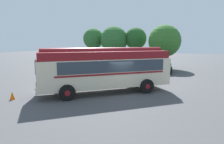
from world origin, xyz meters
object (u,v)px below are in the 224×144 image
at_px(car_mid_right, 164,66).
at_px(traffic_cone, 12,96).
at_px(car_near_left, 122,65).
at_px(car_mid_left, 140,66).
at_px(vintage_bus, 105,68).

xyz_separation_m(car_mid_right, traffic_cone, (-8.71, -16.09, -0.57)).
bearing_deg(car_near_left, traffic_cone, -100.96).
bearing_deg(traffic_cone, car_mid_left, 69.87).
relative_size(vintage_bus, car_mid_left, 2.18).
height_order(vintage_bus, car_mid_right, vintage_bus).
relative_size(vintage_bus, traffic_cone, 17.05).
bearing_deg(traffic_cone, vintage_bus, 36.57).
xyz_separation_m(car_mid_left, car_mid_right, (3.01, 0.54, 0.00)).
bearing_deg(car_mid_right, car_near_left, -177.92).
xyz_separation_m(vintage_bus, car_near_left, (-2.23, 11.94, -1.05)).
xyz_separation_m(car_mid_left, traffic_cone, (-5.70, -15.55, -0.57)).
distance_m(car_mid_left, traffic_cone, 16.57).
bearing_deg(car_mid_left, traffic_cone, -110.13).
height_order(vintage_bus, car_mid_left, vintage_bus).
height_order(car_mid_left, car_mid_right, same).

